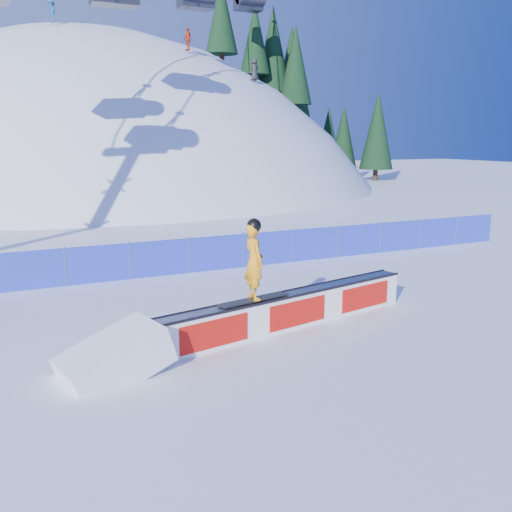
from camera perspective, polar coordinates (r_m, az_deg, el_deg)
name	(u,v)px	position (r m, az deg, el deg)	size (l,w,h in m)	color
ground	(338,295)	(16.87, 8.17, -3.87)	(160.00, 160.00, 0.00)	white
snow_hill	(99,365)	(60.54, -15.40, -10.48)	(64.00, 64.00, 64.00)	white
treeline	(294,81)	(63.58, 3.78, 17.09)	(21.22, 13.25, 20.58)	#352315
safety_fence	(268,248)	(20.51, 1.24, 0.78)	(22.05, 0.05, 1.30)	#263AC6
rail_box	(291,310)	(13.85, 3.56, -5.40)	(7.25, 2.00, 0.88)	white
snow_ramp	(115,373)	(11.69, -13.94, -11.32)	(1.98, 1.32, 0.74)	white
snowboarder	(254,261)	(12.80, -0.20, -0.46)	(1.83, 0.69, 1.89)	black
distant_skiers	(111,42)	(44.97, -14.30, 20.01)	(20.65, 10.86, 7.03)	black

